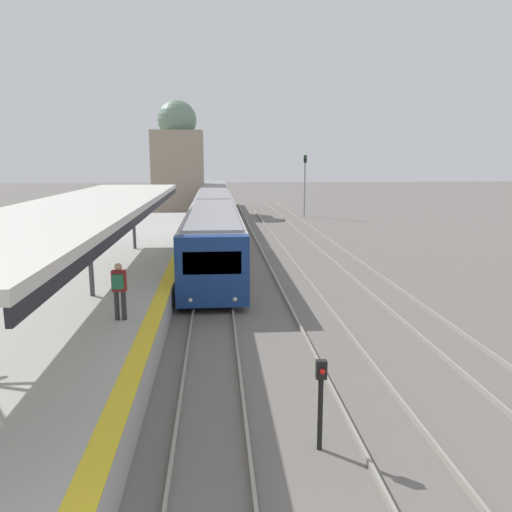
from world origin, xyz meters
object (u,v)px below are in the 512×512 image
Objects in this scene: train_near at (214,208)px; signal_post_near at (321,395)px; signal_mast_far at (305,179)px; person_on_platform at (119,287)px.

train_near reaches higher than signal_post_near.
train_near is at bearing 93.77° from signal_post_near.
train_near is at bearing -138.10° from signal_mast_far.
signal_mast_far is at bearing 41.90° from train_near.
signal_post_near is at bearing -48.73° from person_on_platform.
person_on_platform is 0.28× the size of signal_mast_far.
train_near reaches higher than person_on_platform.
train_near is 25.19× the size of signal_post_near.
train_near is 31.66m from signal_post_near.
person_on_platform is 36.00m from signal_mast_far.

